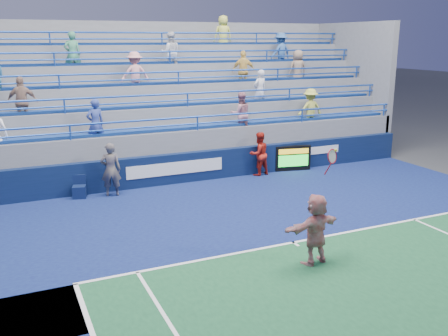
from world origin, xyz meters
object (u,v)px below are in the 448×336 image
judge_chair (79,191)px  tennis_player (316,229)px  serve_speed_board (293,158)px  line_judge (111,170)px  ball_girl (259,154)px

judge_chair → tennis_player: (4.24, -7.35, 0.61)m
serve_speed_board → tennis_player: 8.49m
line_judge → serve_speed_board: bearing=-164.4°
serve_speed_board → line_judge: bearing=-177.4°
ball_girl → serve_speed_board: bearing=173.1°
line_judge → tennis_player: bearing=127.2°
line_judge → judge_chair: bearing=0.5°
serve_speed_board → judge_chair: bearing=-179.3°
ball_girl → line_judge: bearing=-5.4°
judge_chair → line_judge: bearing=-12.4°
judge_chair → ball_girl: size_ratio=0.44×
judge_chair → tennis_player: 8.51m
judge_chair → ball_girl: (6.73, 0.07, 0.60)m
judge_chair → line_judge: line_judge is taller
serve_speed_board → judge_chair: size_ratio=1.96×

